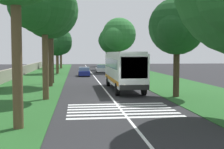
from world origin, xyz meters
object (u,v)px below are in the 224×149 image
(roadside_tree_right_0, at_px, (176,28))
(roadside_tree_right_4, at_px, (107,41))
(roadside_tree_right_3, at_px, (118,35))
(utility_pole, at_px, (53,45))
(trailing_car_0, at_px, (84,72))
(trailing_car_1, at_px, (101,69))
(roadside_tree_left_0, at_px, (48,12))
(roadside_tree_left_2, at_px, (60,44))
(roadside_tree_left_4, at_px, (42,5))
(roadside_tree_right_1, at_px, (112,41))
(coach_bus, at_px, (123,68))
(roadside_tree_left_3, at_px, (56,42))

(roadside_tree_right_0, xyz_separation_m, roadside_tree_right_4, (59.09, -0.37, 1.36))
(roadside_tree_right_3, bearing_deg, utility_pole, 151.32)
(trailing_car_0, distance_m, roadside_tree_right_0, 25.45)
(roadside_tree_right_0, distance_m, roadside_tree_right_4, 59.11)
(utility_pole, bearing_deg, trailing_car_0, -19.08)
(trailing_car_1, distance_m, roadside_tree_left_0, 26.14)
(roadside_tree_left_2, height_order, roadside_tree_left_4, roadside_tree_left_4)
(roadside_tree_left_0, relative_size, roadside_tree_right_1, 1.18)
(roadside_tree_right_4, bearing_deg, roadside_tree_right_0, 179.64)
(coach_bus, height_order, roadside_tree_right_3, roadside_tree_right_3)
(roadside_tree_right_3, bearing_deg, trailing_car_1, 69.78)
(roadside_tree_right_1, bearing_deg, roadside_tree_right_4, -1.81)
(trailing_car_0, height_order, roadside_tree_left_2, roadside_tree_left_2)
(roadside_tree_right_0, bearing_deg, roadside_tree_right_4, -0.36)
(coach_bus, relative_size, trailing_car_0, 2.60)
(trailing_car_1, bearing_deg, coach_bus, 179.80)
(trailing_car_1, distance_m, roadside_tree_right_1, 10.77)
(roadside_tree_left_0, xyz_separation_m, roadside_tree_right_4, (50.01, -11.31, -1.00))
(roadside_tree_left_2, height_order, utility_pole, utility_pole)
(roadside_tree_left_4, distance_m, utility_pole, 13.20)
(roadside_tree_right_0, bearing_deg, utility_pole, 40.92)
(coach_bus, distance_m, roadside_tree_right_3, 27.20)
(roadside_tree_left_2, distance_m, roadside_tree_left_3, 19.28)
(coach_bus, relative_size, roadside_tree_left_0, 1.00)
(trailing_car_0, xyz_separation_m, utility_pole, (-11.55, 4.00, 3.89))
(roadside_tree_right_3, height_order, utility_pole, roadside_tree_right_3)
(coach_bus, xyz_separation_m, trailing_car_1, (27.74, -0.10, -1.48))
(roadside_tree_left_3, bearing_deg, roadside_tree_left_0, -178.52)
(roadside_tree_right_0, relative_size, roadside_tree_right_1, 0.85)
(roadside_tree_left_4, relative_size, roadside_tree_right_1, 1.03)
(coach_bus, relative_size, roadside_tree_left_3, 1.34)
(trailing_car_0, xyz_separation_m, trailing_car_1, (8.98, -3.46, 0.00))
(roadside_tree_left_0, bearing_deg, utility_pole, -2.34)
(roadside_tree_left_0, height_order, roadside_tree_left_4, roadside_tree_left_0)
(trailing_car_1, distance_m, roadside_tree_right_4, 27.12)
(coach_bus, distance_m, roadside_tree_right_1, 36.73)
(trailing_car_1, height_order, utility_pole, utility_pole)
(utility_pole, bearing_deg, roadside_tree_right_4, -13.47)
(roadside_tree_left_0, relative_size, roadside_tree_right_3, 1.10)
(trailing_car_0, distance_m, utility_pole, 12.83)
(coach_bus, xyz_separation_m, roadside_tree_right_1, (36.35, -3.26, 4.16))
(trailing_car_1, bearing_deg, utility_pole, 160.04)
(roadside_tree_right_3, xyz_separation_m, utility_pole, (-19.38, 10.60, -2.37))
(trailing_car_1, height_order, roadside_tree_right_3, roadside_tree_right_3)
(roadside_tree_left_0, xyz_separation_m, roadside_tree_left_4, (-9.55, -0.36, -0.77))
(roadside_tree_right_4, bearing_deg, roadside_tree_left_2, 129.11)
(trailing_car_1, bearing_deg, roadside_tree_right_1, -20.18)
(roadside_tree_right_0, relative_size, roadside_tree_right_4, 0.85)
(coach_bus, relative_size, roadside_tree_left_2, 1.31)
(roadside_tree_left_4, bearing_deg, roadside_tree_right_3, -17.81)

